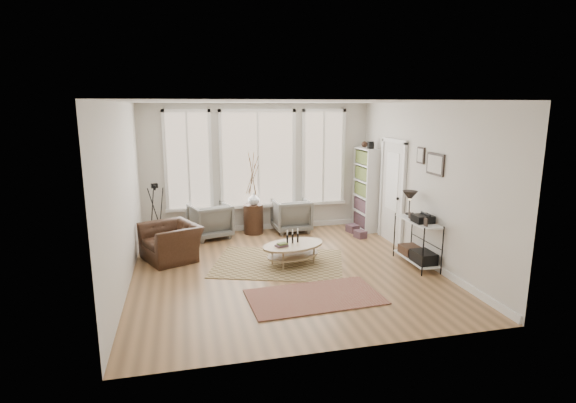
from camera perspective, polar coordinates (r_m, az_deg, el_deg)
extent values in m
plane|color=#9C7247|center=(8.02, -0.41, -8.66)|extent=(5.50, 5.50, 0.00)
plane|color=white|center=(7.50, -0.45, 12.54)|extent=(5.50, 5.50, 0.00)
cube|color=beige|center=(10.30, -3.84, 4.29)|extent=(5.20, 0.04, 2.90)
cube|color=beige|center=(5.05, 6.53, -3.95)|extent=(5.20, 0.04, 2.90)
cube|color=beige|center=(7.50, -20.17, 0.66)|extent=(0.04, 5.50, 2.90)
cube|color=beige|center=(8.58, 16.77, 2.24)|extent=(0.04, 5.50, 2.90)
cube|color=white|center=(10.56, -3.72, -3.21)|extent=(5.10, 0.04, 0.12)
cube|color=white|center=(8.90, 16.14, -6.61)|extent=(0.03, 5.40, 0.12)
cube|color=tan|center=(10.25, -3.84, 5.38)|extent=(1.60, 0.03, 2.10)
cube|color=tan|center=(10.12, -12.56, 5.03)|extent=(0.90, 0.03, 2.10)
cube|color=tan|center=(10.61, 4.48, 5.60)|extent=(0.90, 0.03, 2.10)
cube|color=white|center=(10.23, -3.82, 5.37)|extent=(1.74, 0.06, 2.24)
cube|color=white|center=(10.10, -12.56, 5.02)|extent=(1.04, 0.06, 2.24)
cube|color=white|center=(10.59, 4.52, 5.58)|extent=(1.04, 0.06, 2.24)
cube|color=white|center=(10.39, -3.72, -0.57)|extent=(4.10, 0.12, 0.06)
cube|color=silver|center=(9.63, 13.11, 1.05)|extent=(0.04, 0.88, 2.10)
cube|color=white|center=(9.58, 13.08, 2.51)|extent=(0.01, 0.55, 1.20)
cube|color=white|center=(9.20, 14.37, 0.47)|extent=(0.06, 0.08, 2.18)
cube|color=white|center=(10.06, 11.81, 1.57)|extent=(0.06, 0.08, 2.18)
cube|color=white|center=(9.49, 13.35, 7.52)|extent=(0.06, 1.06, 0.08)
sphere|color=black|center=(9.34, 13.74, 0.36)|extent=(0.06, 0.06, 0.06)
cube|color=white|center=(10.18, 10.71, 1.16)|extent=(0.30, 0.03, 1.90)
cube|color=white|center=(10.92, 8.98, 1.96)|extent=(0.30, 0.03, 1.90)
cube|color=white|center=(10.61, 10.56, 1.60)|extent=(0.02, 0.85, 1.90)
cube|color=white|center=(10.55, 9.82, 1.57)|extent=(0.30, 0.81, 1.90)
cube|color=brown|center=(10.55, 9.82, 1.57)|extent=(0.24, 0.75, 1.76)
cube|color=black|center=(10.23, 10.46, 7.05)|extent=(0.12, 0.10, 0.16)
sphere|color=#382216|center=(10.56, 9.70, 7.17)|extent=(0.14, 0.14, 0.14)
cube|color=white|center=(8.54, 15.94, -6.97)|extent=(0.37, 1.07, 0.03)
cube|color=white|center=(8.34, 16.22, -2.42)|extent=(0.37, 1.07, 0.02)
cylinder|color=black|center=(7.92, 16.78, -6.19)|extent=(0.02, 0.02, 0.85)
cylinder|color=black|center=(8.11, 19.00, -5.93)|extent=(0.02, 0.02, 0.85)
cylinder|color=black|center=(8.81, 13.36, -4.16)|extent=(0.02, 0.02, 0.85)
cylinder|color=black|center=(8.98, 15.43, -3.98)|extent=(0.02, 0.02, 0.85)
cylinder|color=black|center=(8.63, 15.11, -1.51)|extent=(0.14, 0.14, 0.02)
cylinder|color=black|center=(8.60, 15.16, -0.60)|extent=(0.02, 0.02, 0.30)
cone|color=black|center=(8.56, 15.23, 0.70)|extent=(0.28, 0.28, 0.18)
cube|color=black|center=(8.20, 16.76, -2.10)|extent=(0.32, 0.30, 0.13)
cube|color=black|center=(8.30, 16.82, -6.78)|extent=(0.32, 0.45, 0.20)
cube|color=#382216|center=(8.69, 15.27, -5.97)|extent=(0.32, 0.40, 0.16)
cube|color=black|center=(7.92, 17.10, -2.53)|extent=(0.02, 0.10, 0.14)
cube|color=black|center=(8.38, 15.25, -1.71)|extent=(0.02, 0.10, 0.12)
cube|color=black|center=(8.17, 18.21, 4.52)|extent=(0.03, 0.52, 0.38)
cube|color=silver|center=(8.17, 18.12, 4.52)|extent=(0.01, 0.44, 0.30)
cube|color=black|center=(8.59, 16.52, 5.64)|extent=(0.03, 0.24, 0.30)
cube|color=silver|center=(8.58, 16.44, 5.64)|extent=(0.01, 0.18, 0.24)
cube|color=brown|center=(8.33, -1.18, -7.80)|extent=(2.74, 2.38, 0.01)
cube|color=maroon|center=(6.94, 3.39, -11.96)|extent=(2.05, 1.22, 0.01)
ellipsoid|color=#A1875F|center=(8.25, 0.66, -6.79)|extent=(1.17, 0.94, 0.03)
ellipsoid|color=#A1875F|center=(8.19, 0.66, -5.54)|extent=(1.37, 1.10, 0.04)
cylinder|color=#A1875F|center=(8.01, -1.33, -7.39)|extent=(0.03, 0.03, 0.34)
cylinder|color=#A1875F|center=(8.16, 3.25, -7.03)|extent=(0.03, 0.03, 0.34)
cylinder|color=#A1875F|center=(8.36, -1.87, -6.55)|extent=(0.03, 0.03, 0.34)
cylinder|color=#A1875F|center=(8.51, 2.53, -6.22)|extent=(0.03, 0.03, 0.34)
cylinder|color=black|center=(8.18, -0.19, -4.81)|extent=(0.03, 0.03, 0.17)
cylinder|color=black|center=(8.21, 0.59, -4.75)|extent=(0.03, 0.03, 0.17)
cylinder|color=black|center=(8.23, 1.36, -4.70)|extent=(0.03, 0.03, 0.17)
cube|color=#2B4C2E|center=(8.05, -0.76, -5.51)|extent=(0.21, 0.15, 0.06)
imported|color=slate|center=(9.96, -9.86, -2.42)|extent=(1.01, 1.03, 0.76)
imported|color=slate|center=(10.32, 0.38, -1.73)|extent=(0.85, 0.87, 0.76)
cylinder|color=#382216|center=(10.19, -4.41, -2.21)|extent=(0.44, 0.44, 0.67)
imported|color=silver|center=(10.08, -4.36, 0.37)|extent=(0.27, 0.27, 0.27)
imported|color=#382216|center=(8.73, -14.64, -5.00)|extent=(1.32, 1.25, 0.67)
cylinder|color=black|center=(9.50, -16.58, 1.55)|extent=(0.05, 0.05, 0.05)
cube|color=black|center=(9.49, -16.61, 1.93)|extent=(0.15, 0.12, 0.09)
cylinder|color=black|center=(9.42, -16.63, 1.85)|extent=(0.05, 0.07, 0.05)
cube|color=brown|center=(10.40, 8.20, -3.41)|extent=(0.27, 0.32, 0.18)
cube|color=brown|center=(9.99, 9.16, -4.12)|extent=(0.26, 0.29, 0.16)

